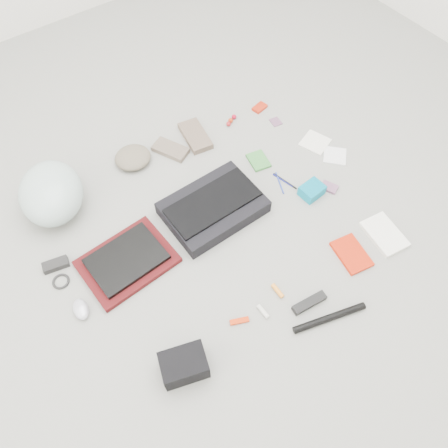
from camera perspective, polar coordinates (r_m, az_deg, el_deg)
ground_plane at (r=2.03m, az=0.00°, el=-0.76°), size 4.00×4.00×0.00m
messenger_bag at (r=2.06m, az=-1.43°, el=2.17°), size 0.45×0.32×0.07m
bag_flap at (r=2.02m, az=-1.45°, el=2.87°), size 0.43×0.20×0.01m
laptop_sleeve at (r=1.98m, az=-12.50°, el=-4.82°), size 0.40×0.31×0.03m
laptop at (r=1.96m, az=-12.63°, el=-4.49°), size 0.33×0.25×0.02m
bike_helmet at (r=2.17m, az=-21.64°, el=3.77°), size 0.40×0.44×0.22m
beanie at (r=2.31m, az=-11.83°, el=8.50°), size 0.22×0.21×0.06m
mitten_left at (r=2.34m, az=-6.99°, el=9.63°), size 0.16×0.21×0.03m
mitten_right at (r=2.39m, az=-3.77°, el=11.42°), size 0.15×0.24×0.03m
power_brick at (r=2.06m, az=-21.13°, el=-4.98°), size 0.12×0.07×0.03m
cable_coil at (r=2.03m, az=-20.53°, el=-7.04°), size 0.08×0.08×0.01m
mouse at (r=1.93m, az=-18.20°, el=-10.52°), size 0.08×0.11×0.04m
camera_bag at (r=1.73m, az=-5.24°, el=-17.88°), size 0.20×0.17×0.11m
multitool at (r=1.83m, az=2.03°, el=-12.54°), size 0.08×0.05×0.01m
toiletry_tube_white at (r=1.85m, az=5.12°, el=-11.31°), size 0.02×0.06×0.02m
toiletry_tube_orange at (r=1.89m, az=7.01°, el=-8.65°), size 0.02×0.07×0.02m
u_lock at (r=1.88m, az=11.07°, el=-10.07°), size 0.16×0.06×0.03m
bike_pump at (r=1.88m, az=13.62°, el=-11.82°), size 0.32×0.12×0.03m
book_red at (r=2.04m, az=16.31°, el=-3.78°), size 0.15×0.20×0.02m
book_white at (r=2.14m, az=20.20°, el=-1.27°), size 0.17×0.22×0.02m
notepad at (r=2.29m, az=4.52°, el=8.25°), size 0.11×0.14×0.01m
pen_blue at (r=2.21m, az=7.29°, el=5.34°), size 0.06×0.13×0.01m
pen_black at (r=2.22m, az=7.96°, el=5.58°), size 0.04×0.14×0.01m
pen_navy at (r=2.22m, az=7.70°, el=5.67°), size 0.04×0.12×0.01m
accordion_wallet at (r=2.17m, az=11.40°, el=4.31°), size 0.12×0.10×0.06m
card_deck at (r=2.23m, az=13.59°, el=4.69°), size 0.08×0.10×0.01m
napkin_top at (r=2.42m, az=11.81°, el=10.40°), size 0.17×0.17×0.01m
napkin_bottom at (r=2.38m, az=14.28°, el=8.66°), size 0.16×0.16×0.01m
lollipop_a at (r=2.45m, az=0.60°, el=12.95°), size 0.03×0.03×0.03m
lollipop_b at (r=2.47m, az=0.87°, el=13.37°), size 0.03×0.03×0.03m
lollipop_c at (r=2.49m, az=1.31°, el=13.82°), size 0.03×0.03×0.03m
altoids_tin at (r=2.56m, az=4.67°, el=14.92°), size 0.09×0.07×0.02m
stamp_sheet at (r=2.50m, az=6.77°, el=13.12°), size 0.06×0.07×0.00m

